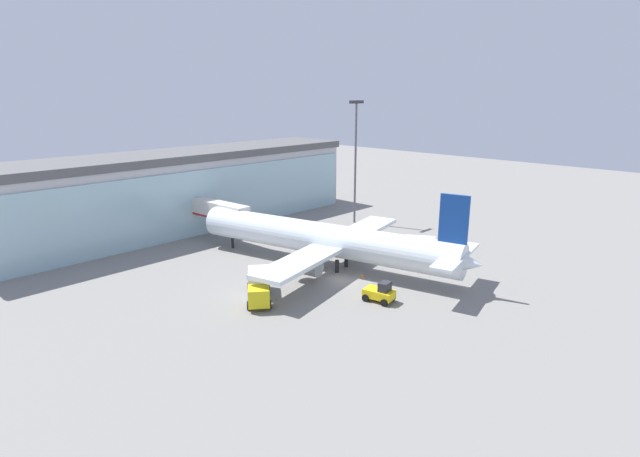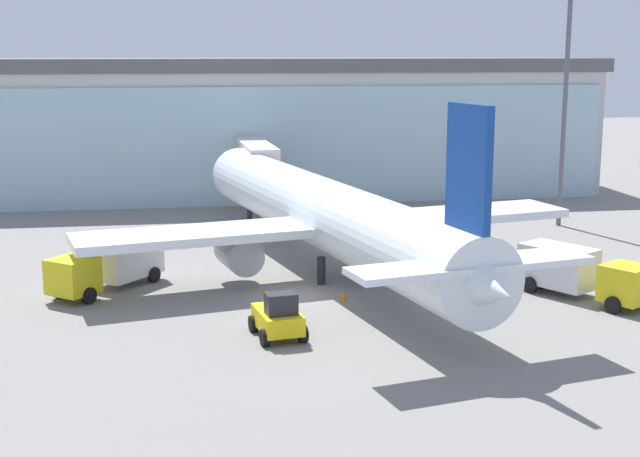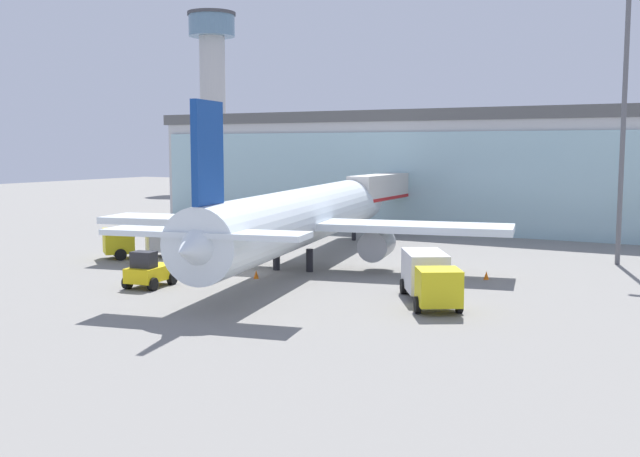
# 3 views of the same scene
# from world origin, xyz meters

# --- Properties ---
(ground) EXTENTS (240.00, 240.00, 0.00)m
(ground) POSITION_xyz_m (0.00, 0.00, 0.00)
(ground) COLOR gray
(terminal_building) EXTENTS (64.47, 13.66, 12.50)m
(terminal_building) POSITION_xyz_m (0.00, 35.50, 6.25)
(terminal_building) COLOR #B8B8B8
(terminal_building) RESTS_ON ground
(jet_bridge) EXTENTS (3.12, 13.38, 6.02)m
(jet_bridge) POSITION_xyz_m (-0.61, 25.02, 4.63)
(jet_bridge) COLOR beige
(jet_bridge) RESTS_ON ground
(apron_light_mast) EXTENTS (3.20, 0.40, 20.46)m
(apron_light_mast) POSITION_xyz_m (22.21, 16.87, 12.01)
(apron_light_mast) COLOR #59595E
(apron_light_mast) RESTS_ON ground
(airplane) EXTENTS (30.15, 39.50, 11.07)m
(airplane) POSITION_xyz_m (2.27, 4.67, 3.60)
(airplane) COLOR white
(airplane) RESTS_ON ground
(catering_truck) EXTENTS (6.27, 7.08, 2.65)m
(catering_truck) POSITION_xyz_m (-10.32, 2.89, 1.47)
(catering_truck) COLOR yellow
(catering_truck) RESTS_ON ground
(fuel_truck) EXTENTS (5.70, 7.37, 2.65)m
(fuel_truck) POSITION_xyz_m (15.00, -2.72, 1.47)
(fuel_truck) COLOR yellow
(fuel_truck) RESTS_ON ground
(baggage_cart) EXTENTS (2.99, 3.19, 1.50)m
(baggage_cart) POSITION_xyz_m (13.60, 0.69, 0.50)
(baggage_cart) COLOR slate
(baggage_cart) RESTS_ON ground
(pushback_tug) EXTENTS (2.63, 3.45, 2.30)m
(pushback_tug) POSITION_xyz_m (-1.83, -7.12, 0.97)
(pushback_tug) COLOR yellow
(pushback_tug) RESTS_ON ground
(safety_cone_nose) EXTENTS (0.36, 0.36, 0.55)m
(safety_cone_nose) POSITION_xyz_m (2.29, -1.35, 0.28)
(safety_cone_nose) COLOR orange
(safety_cone_nose) RESTS_ON ground
(safety_cone_wingtip) EXTENTS (0.36, 0.36, 0.55)m
(safety_cone_wingtip) POSITION_xyz_m (15.67, 5.87, 0.28)
(safety_cone_wingtip) COLOR orange
(safety_cone_wingtip) RESTS_ON ground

